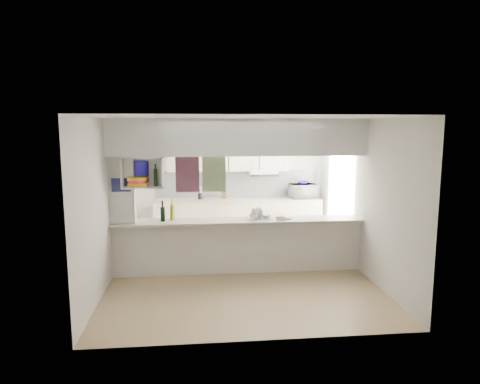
{
  "coord_description": "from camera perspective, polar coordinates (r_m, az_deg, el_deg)",
  "views": [
    {
      "loc": [
        -0.7,
        -7.02,
        2.46
      ],
      "look_at": [
        0.07,
        0.5,
        1.32
      ],
      "focal_mm": 32.0,
      "sensor_mm": 36.0,
      "label": 1
    }
  ],
  "objects": [
    {
      "name": "wall_left",
      "position": [
        7.25,
        -16.94,
        -0.97
      ],
      "size": [
        0.0,
        4.8,
        4.8
      ],
      "primitive_type": "plane",
      "rotation": [
        1.57,
        0.0,
        1.57
      ],
      "color": "silver",
      "rests_on": "floor"
    },
    {
      "name": "servery_partition",
      "position": [
        7.08,
        -1.59,
        2.12
      ],
      "size": [
        4.2,
        0.5,
        2.6
      ],
      "color": "silver",
      "rests_on": "floor"
    },
    {
      "name": "cubby_shelf",
      "position": [
        7.05,
        -12.93,
        2.29
      ],
      "size": [
        0.65,
        0.35,
        0.5
      ],
      "color": "white",
      "rests_on": "bulkhead"
    },
    {
      "name": "cup",
      "position": [
        7.16,
        1.78,
        -3.29
      ],
      "size": [
        0.14,
        0.14,
        0.1
      ],
      "primitive_type": "imported",
      "rotation": [
        0.0,
        0.0,
        0.1
      ],
      "color": "white",
      "rests_on": "dish_rack"
    },
    {
      "name": "wall_back",
      "position": [
        9.51,
        -1.62,
        1.6
      ],
      "size": [
        4.2,
        0.0,
        4.2
      ],
      "primitive_type": "plane",
      "rotation": [
        1.57,
        0.0,
        0.0
      ],
      "color": "silver",
      "rests_on": "floor"
    },
    {
      "name": "plastic_tubs",
      "position": [
        7.26,
        4.31,
        -3.37
      ],
      "size": [
        0.5,
        0.23,
        0.08
      ],
      "color": "silver",
      "rests_on": "breakfast_bar"
    },
    {
      "name": "wall_right",
      "position": [
        7.64,
        15.68,
        -0.44
      ],
      "size": [
        0.0,
        4.8,
        4.8
      ],
      "primitive_type": "plane",
      "rotation": [
        1.57,
        0.0,
        -1.57
      ],
      "color": "silver",
      "rests_on": "floor"
    },
    {
      "name": "floor",
      "position": [
        7.47,
        -0.18,
        -10.62
      ],
      "size": [
        4.8,
        4.8,
        0.0
      ],
      "primitive_type": "plane",
      "color": "tan",
      "rests_on": "ground"
    },
    {
      "name": "utensil_jar",
      "position": [
        9.29,
        -5.34,
        -0.58
      ],
      "size": [
        0.09,
        0.09,
        0.13
      ],
      "primitive_type": "cylinder",
      "color": "black",
      "rests_on": "bench_top"
    },
    {
      "name": "kitchen_run",
      "position": [
        9.34,
        -0.5,
        -1.47
      ],
      "size": [
        3.6,
        0.63,
        2.24
      ],
      "color": "beige",
      "rests_on": "floor"
    },
    {
      "name": "ceiling",
      "position": [
        7.05,
        -0.19,
        9.75
      ],
      "size": [
        4.8,
        4.8,
        0.0
      ],
      "primitive_type": "plane",
      "color": "white",
      "rests_on": "wall_back"
    },
    {
      "name": "knife_block",
      "position": [
        9.33,
        -2.15,
        -0.3
      ],
      "size": [
        0.11,
        0.1,
        0.19
      ],
      "primitive_type": "cube",
      "rotation": [
        0.0,
        0.0,
        -0.22
      ],
      "color": "#55381D",
      "rests_on": "bench_top"
    },
    {
      "name": "bowl",
      "position": [
        9.47,
        8.34,
        1.21
      ],
      "size": [
        0.23,
        0.23,
        0.06
      ],
      "primitive_type": "imported",
      "color": "#130C8A",
      "rests_on": "microwave"
    },
    {
      "name": "wine_bottles",
      "position": [
        7.22,
        -9.63,
        -2.74
      ],
      "size": [
        0.23,
        0.16,
        0.37
      ],
      "color": "black",
      "rests_on": "breakfast_bar"
    },
    {
      "name": "microwave",
      "position": [
        9.52,
        8.4,
        0.14
      ],
      "size": [
        0.6,
        0.44,
        0.31
      ],
      "primitive_type": "imported",
      "rotation": [
        0.0,
        0.0,
        3.27
      ],
      "color": "white",
      "rests_on": "bench_top"
    },
    {
      "name": "dish_rack",
      "position": [
        7.26,
        2.53,
        -2.98
      ],
      "size": [
        0.45,
        0.39,
        0.21
      ],
      "rotation": [
        0.0,
        0.0,
        0.3
      ],
      "color": "silver",
      "rests_on": "breakfast_bar"
    }
  ]
}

